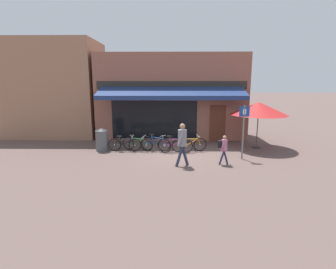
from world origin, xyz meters
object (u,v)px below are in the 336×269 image
object	(u,v)px
bicycle_black	(125,144)
litter_bin	(102,139)
cafe_parasol	(259,109)
bicycle_green	(137,144)
bicycle_purple	(175,145)
bicycle_orange	(189,145)
parking_sign	(244,127)
bicycle_blue	(156,144)
pedestrian_child	(223,146)
pedestrian_adult	(182,140)

from	to	relation	value
bicycle_black	litter_bin	world-z (taller)	litter_bin
litter_bin	cafe_parasol	world-z (taller)	cafe_parasol
bicycle_black	bicycle_green	size ratio (longest dim) A/B	1.04
bicycle_green	bicycle_purple	size ratio (longest dim) A/B	0.91
bicycle_purple	litter_bin	xyz separation A→B (m)	(-3.67, 0.23, 0.21)
bicycle_orange	bicycle_purple	bearing A→B (deg)	172.09
bicycle_green	parking_sign	world-z (taller)	parking_sign
bicycle_orange	bicycle_blue	bearing A→B (deg)	166.76
litter_bin	cafe_parasol	distance (m)	8.13
pedestrian_child	parking_sign	size ratio (longest dim) A/B	0.51
bicycle_purple	parking_sign	world-z (taller)	parking_sign
bicycle_black	pedestrian_adult	bearing A→B (deg)	-36.84
bicycle_blue	bicycle_purple	xyz separation A→B (m)	(0.95, -0.09, -0.02)
bicycle_blue	bicycle_orange	size ratio (longest dim) A/B	0.89
pedestrian_child	litter_bin	xyz separation A→B (m)	(-5.65, 2.19, -0.20)
bicycle_black	cafe_parasol	xyz separation A→B (m)	(6.80, 0.82, 1.71)
litter_bin	cafe_parasol	size ratio (longest dim) A/B	0.39
pedestrian_adult	litter_bin	size ratio (longest dim) A/B	1.56
pedestrian_child	cafe_parasol	distance (m)	3.91
bicycle_purple	pedestrian_adult	size ratio (longest dim) A/B	0.99
bicycle_green	pedestrian_adult	size ratio (longest dim) A/B	0.91
bicycle_black	cafe_parasol	bearing A→B (deg)	9.28
bicycle_black	cafe_parasol	distance (m)	7.06
bicycle_orange	cafe_parasol	bearing A→B (deg)	1.82
cafe_parasol	pedestrian_adult	bearing A→B (deg)	-142.56
parking_sign	cafe_parasol	bearing A→B (deg)	58.16
bicycle_green	bicycle_blue	world-z (taller)	bicycle_blue
bicycle_blue	litter_bin	distance (m)	2.72
bicycle_purple	parking_sign	xyz separation A→B (m)	(2.99, -1.18, 1.12)
litter_bin	bicycle_purple	bearing A→B (deg)	-3.59
pedestrian_adult	parking_sign	world-z (taller)	parking_sign
bicycle_orange	pedestrian_child	distance (m)	2.41
bicycle_purple	bicycle_orange	world-z (taller)	bicycle_orange
bicycle_green	bicycle_orange	distance (m)	2.60
pedestrian_adult	bicycle_orange	bearing A→B (deg)	72.83
pedestrian_child	bicycle_black	bearing A→B (deg)	162.78
litter_bin	pedestrian_adult	bearing A→B (deg)	-31.29
bicycle_orange	bicycle_green	bearing A→B (deg)	164.75
pedestrian_child	litter_bin	world-z (taller)	pedestrian_child
bicycle_green	bicycle_orange	xyz separation A→B (m)	(2.60, -0.15, 0.01)
pedestrian_adult	bicycle_blue	bearing A→B (deg)	112.64
litter_bin	cafe_parasol	bearing A→B (deg)	4.98
pedestrian_adult	cafe_parasol	world-z (taller)	cafe_parasol
bicycle_purple	pedestrian_child	xyz separation A→B (m)	(1.98, -1.96, 0.42)
bicycle_purple	bicycle_orange	size ratio (longest dim) A/B	1.00
pedestrian_adult	pedestrian_child	xyz separation A→B (m)	(1.72, 0.20, -0.31)
bicycle_purple	parking_sign	size ratio (longest dim) A/B	0.73
bicycle_purple	parking_sign	distance (m)	3.40
bicycle_blue	pedestrian_adult	distance (m)	2.65
bicycle_green	cafe_parasol	size ratio (longest dim) A/B	0.55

